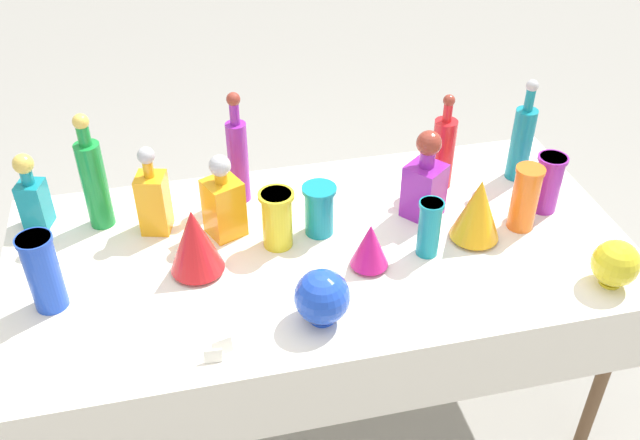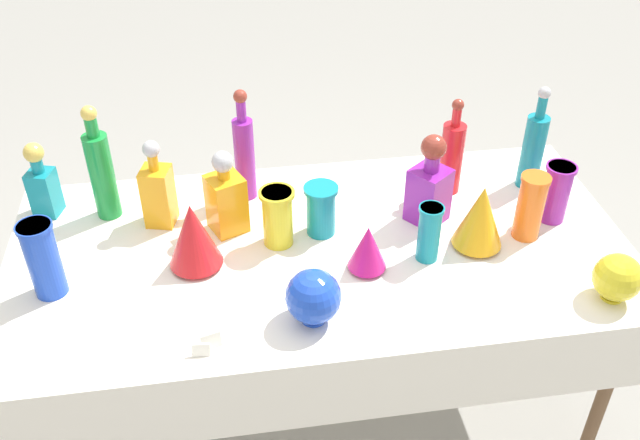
{
  "view_description": "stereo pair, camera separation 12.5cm",
  "coord_description": "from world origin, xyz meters",
  "px_view_note": "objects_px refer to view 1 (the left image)",
  "views": [
    {
      "loc": [
        -0.39,
        -1.68,
        2.14
      ],
      "look_at": [
        0.0,
        0.0,
        0.86
      ],
      "focal_mm": 40.0,
      "sensor_mm": 36.0,
      "label": 1
    },
    {
      "loc": [
        -0.26,
        -1.7,
        2.14
      ],
      "look_at": [
        0.0,
        0.0,
        0.86
      ],
      "focal_mm": 40.0,
      "sensor_mm": 36.0,
      "label": 2
    }
  ],
  "objects_px": {
    "square_decanter_3": "(223,202)",
    "fluted_vase_2": "(195,241)",
    "tall_bottle_2": "(443,150)",
    "slender_vase_4": "(429,227)",
    "slender_vase_3": "(525,196)",
    "slender_vase_1": "(548,182)",
    "square_decanter_2": "(425,181)",
    "slender_vase_5": "(277,217)",
    "slender_vase_2": "(43,271)",
    "round_bowl_0": "(322,297)",
    "tall_bottle_1": "(522,140)",
    "slender_vase_0": "(319,208)",
    "tall_bottle_3": "(94,180)",
    "fluted_vase_1": "(478,209)",
    "square_decanter_1": "(32,195)",
    "round_bowl_1": "(616,263)",
    "fluted_vase_0": "(370,245)",
    "tall_bottle_0": "(238,157)",
    "square_decanter_0": "(153,198)"
  },
  "relations": [
    {
      "from": "square_decanter_1",
      "to": "slender_vase_2",
      "type": "distance_m",
      "value": 0.41
    },
    {
      "from": "tall_bottle_0",
      "to": "square_decanter_1",
      "type": "xyz_separation_m",
      "value": [
        -0.65,
        -0.0,
        -0.05
      ]
    },
    {
      "from": "slender_vase_2",
      "to": "round_bowl_0",
      "type": "height_order",
      "value": "slender_vase_2"
    },
    {
      "from": "tall_bottle_1",
      "to": "slender_vase_2",
      "type": "height_order",
      "value": "tall_bottle_1"
    },
    {
      "from": "tall_bottle_1",
      "to": "fluted_vase_1",
      "type": "xyz_separation_m",
      "value": [
        -0.28,
        -0.3,
        -0.04
      ]
    },
    {
      "from": "square_decanter_2",
      "to": "slender_vase_1",
      "type": "bearing_deg",
      "value": -8.4
    },
    {
      "from": "square_decanter_0",
      "to": "square_decanter_2",
      "type": "xyz_separation_m",
      "value": [
        0.85,
        -0.11,
        0.01
      ]
    },
    {
      "from": "square_decanter_3",
      "to": "slender_vase_5",
      "type": "distance_m",
      "value": 0.18
    },
    {
      "from": "tall_bottle_2",
      "to": "slender_vase_1",
      "type": "relative_size",
      "value": 1.72
    },
    {
      "from": "slender_vase_4",
      "to": "slender_vase_5",
      "type": "bearing_deg",
      "value": 161.69
    },
    {
      "from": "slender_vase_4",
      "to": "fluted_vase_1",
      "type": "xyz_separation_m",
      "value": [
        0.17,
        0.03,
        0.01
      ]
    },
    {
      "from": "tall_bottle_0",
      "to": "slender_vase_5",
      "type": "xyz_separation_m",
      "value": [
        0.08,
        -0.27,
        -0.06
      ]
    },
    {
      "from": "slender_vase_1",
      "to": "fluted_vase_2",
      "type": "height_order",
      "value": "fluted_vase_2"
    },
    {
      "from": "slender_vase_1",
      "to": "fluted_vase_0",
      "type": "xyz_separation_m",
      "value": [
        -0.64,
        -0.16,
        -0.03
      ]
    },
    {
      "from": "slender_vase_4",
      "to": "fluted_vase_2",
      "type": "distance_m",
      "value": 0.69
    },
    {
      "from": "slender_vase_5",
      "to": "square_decanter_3",
      "type": "bearing_deg",
      "value": 147.59
    },
    {
      "from": "tall_bottle_2",
      "to": "square_decanter_2",
      "type": "xyz_separation_m",
      "value": [
        -0.12,
        -0.15,
        -0.01
      ]
    },
    {
      "from": "fluted_vase_1",
      "to": "round_bowl_0",
      "type": "height_order",
      "value": "fluted_vase_1"
    },
    {
      "from": "slender_vase_3",
      "to": "fluted_vase_1",
      "type": "xyz_separation_m",
      "value": [
        -0.17,
        -0.03,
        -0.0
      ]
    },
    {
      "from": "tall_bottle_3",
      "to": "square_decanter_1",
      "type": "xyz_separation_m",
      "value": [
        -0.2,
        0.04,
        -0.05
      ]
    },
    {
      "from": "tall_bottle_2",
      "to": "slender_vase_3",
      "type": "bearing_deg",
      "value": -59.91
    },
    {
      "from": "round_bowl_0",
      "to": "tall_bottle_2",
      "type": "bearing_deg",
      "value": 45.39
    },
    {
      "from": "fluted_vase_0",
      "to": "fluted_vase_2",
      "type": "height_order",
      "value": "fluted_vase_2"
    },
    {
      "from": "slender_vase_0",
      "to": "slender_vase_5",
      "type": "xyz_separation_m",
      "value": [
        -0.14,
        -0.03,
        0.01
      ]
    },
    {
      "from": "tall_bottle_3",
      "to": "fluted_vase_1",
      "type": "distance_m",
      "value": 1.19
    },
    {
      "from": "square_decanter_0",
      "to": "slender_vase_3",
      "type": "distance_m",
      "value": 1.16
    },
    {
      "from": "tall_bottle_2",
      "to": "slender_vase_5",
      "type": "bearing_deg",
      "value": -161.53
    },
    {
      "from": "fluted_vase_2",
      "to": "slender_vase_0",
      "type": "bearing_deg",
      "value": 14.92
    },
    {
      "from": "tall_bottle_1",
      "to": "slender_vase_1",
      "type": "xyz_separation_m",
      "value": [
        0.0,
        -0.2,
        -0.04
      ]
    },
    {
      "from": "slender_vase_5",
      "to": "slender_vase_0",
      "type": "bearing_deg",
      "value": 13.18
    },
    {
      "from": "square_decanter_3",
      "to": "fluted_vase_2",
      "type": "relative_size",
      "value": 1.3
    },
    {
      "from": "tall_bottle_2",
      "to": "square_decanter_1",
      "type": "height_order",
      "value": "tall_bottle_2"
    },
    {
      "from": "slender_vase_0",
      "to": "fluted_vase_0",
      "type": "xyz_separation_m",
      "value": [
        0.11,
        -0.2,
        -0.01
      ]
    },
    {
      "from": "slender_vase_2",
      "to": "slender_vase_4",
      "type": "height_order",
      "value": "slender_vase_2"
    },
    {
      "from": "tall_bottle_3",
      "to": "round_bowl_0",
      "type": "xyz_separation_m",
      "value": [
        0.59,
        -0.59,
        -0.08
      ]
    },
    {
      "from": "tall_bottle_2",
      "to": "slender_vase_4",
      "type": "height_order",
      "value": "tall_bottle_2"
    },
    {
      "from": "square_decanter_3",
      "to": "slender_vase_0",
      "type": "bearing_deg",
      "value": -12.31
    },
    {
      "from": "tall_bottle_3",
      "to": "slender_vase_2",
      "type": "relative_size",
      "value": 1.67
    },
    {
      "from": "slender_vase_1",
      "to": "slender_vase_4",
      "type": "bearing_deg",
      "value": -163.54
    },
    {
      "from": "slender_vase_4",
      "to": "square_decanter_3",
      "type": "bearing_deg",
      "value": 157.76
    },
    {
      "from": "tall_bottle_3",
      "to": "slender_vase_3",
      "type": "distance_m",
      "value": 1.34
    },
    {
      "from": "square_decanter_2",
      "to": "fluted_vase_1",
      "type": "relative_size",
      "value": 1.43
    },
    {
      "from": "fluted_vase_0",
      "to": "fluted_vase_2",
      "type": "relative_size",
      "value": 0.7
    },
    {
      "from": "tall_bottle_0",
      "to": "slender_vase_3",
      "type": "height_order",
      "value": "tall_bottle_0"
    },
    {
      "from": "tall_bottle_0",
      "to": "fluted_vase_1",
      "type": "height_order",
      "value": "tall_bottle_0"
    },
    {
      "from": "square_decanter_3",
      "to": "round_bowl_0",
      "type": "distance_m",
      "value": 0.5
    },
    {
      "from": "square_decanter_2",
      "to": "slender_vase_5",
      "type": "relative_size",
      "value": 1.63
    },
    {
      "from": "square_decanter_1",
      "to": "round_bowl_1",
      "type": "xyz_separation_m",
      "value": [
        1.63,
        -0.67,
        -0.04
      ]
    },
    {
      "from": "round_bowl_0",
      "to": "slender_vase_4",
      "type": "bearing_deg",
      "value": 29.07
    },
    {
      "from": "slender_vase_3",
      "to": "slender_vase_5",
      "type": "bearing_deg",
      "value": 173.87
    }
  ]
}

